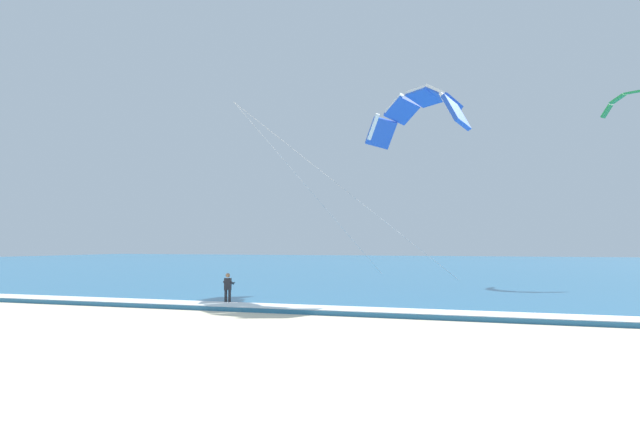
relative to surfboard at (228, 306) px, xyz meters
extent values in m
plane|color=beige|center=(3.01, -16.65, -0.03)|extent=(200.00, 200.00, 0.00)
cube|color=teal|center=(3.01, 58.08, 0.07)|extent=(200.00, 120.00, 0.20)
cube|color=white|center=(3.01, -0.92, 0.19)|extent=(200.00, 1.94, 0.04)
ellipsoid|color=white|center=(0.00, 0.00, 0.00)|extent=(0.70, 1.46, 0.05)
cube|color=black|center=(0.00, 0.25, 0.04)|extent=(0.17, 0.09, 0.04)
cube|color=black|center=(0.00, -0.25, 0.04)|extent=(0.17, 0.09, 0.04)
cylinder|color=#232328|center=(-0.10, -0.02, 0.39)|extent=(0.14, 0.14, 0.84)
cylinder|color=#232328|center=(0.10, 0.02, 0.39)|extent=(0.14, 0.14, 0.84)
cube|color=#232328|center=(0.00, 0.00, 1.11)|extent=(0.37, 0.26, 0.60)
sphere|color=#9E704C|center=(0.00, 0.00, 1.55)|extent=(0.22, 0.22, 0.22)
cylinder|color=#232328|center=(-0.21, 0.12, 1.16)|extent=(0.19, 0.51, 0.22)
cylinder|color=#232328|center=(0.15, 0.19, 1.16)|extent=(0.19, 0.51, 0.22)
cylinder|color=black|center=(-0.07, 0.37, 1.16)|extent=(0.55, 0.14, 0.04)
cube|color=#3F3F42|center=(-0.02, 0.12, 0.89)|extent=(0.13, 0.10, 0.10)
cube|color=blue|center=(10.67, 6.73, 10.50)|extent=(1.63, 2.22, 2.08)
cube|color=white|center=(10.26, 6.26, 10.85)|extent=(1.04, 0.96, 1.67)
cube|color=blue|center=(9.84, 8.17, 11.77)|extent=(2.19, 2.43, 1.66)
cube|color=white|center=(9.42, 7.70, 12.12)|extent=(1.46, 1.29, 1.09)
cube|color=blue|center=(8.43, 9.66, 12.23)|extent=(2.49, 2.46, 0.85)
cube|color=white|center=(8.02, 9.19, 12.58)|extent=(1.59, 1.45, 0.26)
cube|color=blue|center=(6.77, 10.85, 11.77)|extent=(2.50, 2.20, 1.66)
cube|color=white|center=(6.36, 10.38, 12.12)|extent=(1.44, 1.33, 1.09)
cube|color=blue|center=(5.23, 11.48, 10.50)|extent=(2.27, 1.70, 2.08)
cube|color=white|center=(4.81, 11.01, 10.85)|extent=(1.07, 0.96, 1.67)
cylinder|color=#B2B2B7|center=(5.37, 3.55, 5.83)|extent=(10.62, 6.38, 9.34)
cylinder|color=#B2B2B7|center=(2.65, 5.93, 5.83)|extent=(5.18, 11.13, 9.34)
cube|color=green|center=(20.60, 27.23, 14.11)|extent=(1.07, 1.28, 1.17)
cube|color=white|center=(20.81, 27.60, 14.23)|extent=(0.71, 0.49, 1.01)
cube|color=green|center=(21.37, 26.63, 14.95)|extent=(1.41, 1.41, 0.84)
cube|color=white|center=(21.58, 27.00, 15.07)|extent=(1.00, 0.64, 0.65)
cube|color=green|center=(22.44, 25.97, 15.25)|extent=(1.53, 1.45, 0.32)
cube|color=white|center=(22.65, 26.34, 15.37)|extent=(1.08, 0.71, 0.13)
camera|label=1|loc=(14.54, -27.49, 3.17)|focal=34.04mm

